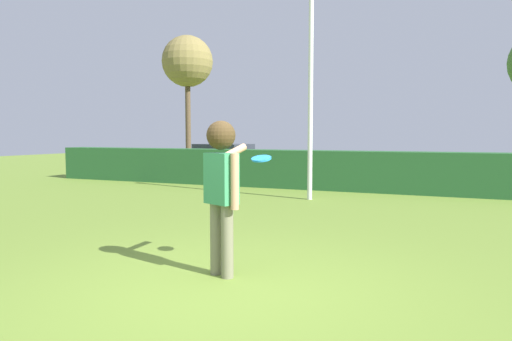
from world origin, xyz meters
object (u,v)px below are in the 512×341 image
at_px(person, 222,178).
at_px(frisbee, 261,159).
at_px(lamppost, 311,79).
at_px(parked_car_black, 223,157).
at_px(oak_tree, 187,62).

relative_size(person, frisbee, 7.47).
bearing_deg(frisbee, lamppost, 101.25).
bearing_deg(person, frisbee, 51.39).
xyz_separation_m(person, frisbee, (0.32, 0.40, 0.21)).
distance_m(parked_car_black, oak_tree, 5.80).
bearing_deg(lamppost, person, -82.18).
xyz_separation_m(frisbee, oak_tree, (-9.94, 14.47, 3.81)).
bearing_deg(oak_tree, frisbee, -55.52).
xyz_separation_m(frisbee, lamppost, (-1.21, 6.07, 1.65)).
height_order(lamppost, parked_car_black, lamppost).
distance_m(frisbee, lamppost, 6.41).
relative_size(person, lamppost, 0.33).
relative_size(parked_car_black, oak_tree, 0.68).
bearing_deg(person, lamppost, 97.82).
bearing_deg(person, oak_tree, 122.90).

